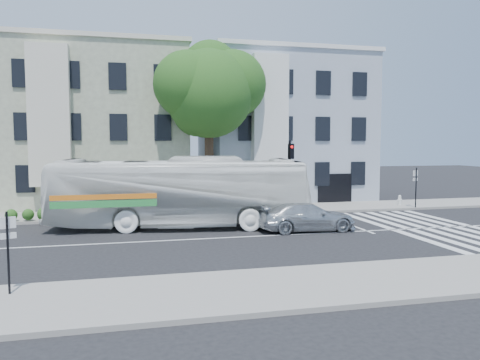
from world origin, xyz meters
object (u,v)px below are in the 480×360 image
object	(u,v)px
sedan	(307,217)
traffic_signal	(290,167)
bus	(180,192)
fire_hydrant	(400,200)
near_sign_pole	(8,241)

from	to	relation	value
sedan	traffic_signal	distance (m)	5.71
bus	fire_hydrant	distance (m)	16.22
sedan	bus	bearing A→B (deg)	69.54
bus	sedan	distance (m)	6.61
fire_hydrant	near_sign_pole	size ratio (longest dim) A/B	0.29
fire_hydrant	near_sign_pole	bearing A→B (deg)	-146.09
sedan	fire_hydrant	world-z (taller)	sedan
bus	near_sign_pole	bearing A→B (deg)	158.27
traffic_signal	fire_hydrant	distance (m)	9.06
bus	traffic_signal	world-z (taller)	traffic_signal
bus	near_sign_pole	world-z (taller)	bus
sedan	near_sign_pole	size ratio (longest dim) A/B	2.11
sedan	fire_hydrant	xyz separation A→B (m)	(9.53, 6.78, -0.22)
bus	traffic_signal	distance (m)	7.59
bus	near_sign_pole	distance (m)	11.72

